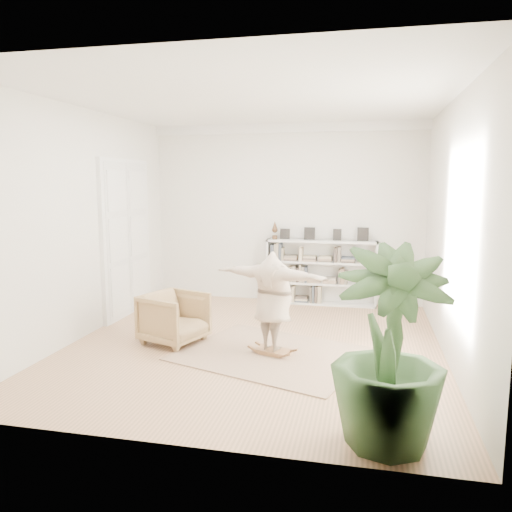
{
  "coord_description": "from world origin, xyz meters",
  "views": [
    {
      "loc": [
        1.59,
        -7.1,
        2.45
      ],
      "look_at": [
        -0.06,
        0.4,
        1.31
      ],
      "focal_mm": 35.0,
      "sensor_mm": 36.0,
      "label": 1
    }
  ],
  "objects_px": {
    "bookshelf": "(321,273)",
    "armchair": "(174,318)",
    "rocker_board": "(273,350)",
    "person": "(273,298)",
    "houseplant": "(389,348)"
  },
  "relations": [
    {
      "from": "rocker_board",
      "to": "houseplant",
      "type": "relative_size",
      "value": 0.29
    },
    {
      "from": "bookshelf",
      "to": "rocker_board",
      "type": "height_order",
      "value": "bookshelf"
    },
    {
      "from": "armchair",
      "to": "rocker_board",
      "type": "relative_size",
      "value": 1.59
    },
    {
      "from": "person",
      "to": "houseplant",
      "type": "xyz_separation_m",
      "value": [
        1.49,
        -2.18,
        0.11
      ]
    },
    {
      "from": "houseplant",
      "to": "bookshelf",
      "type": "bearing_deg",
      "value": 101.54
    },
    {
      "from": "rocker_board",
      "to": "person",
      "type": "relative_size",
      "value": 0.31
    },
    {
      "from": "bookshelf",
      "to": "armchair",
      "type": "distance_m",
      "value": 3.56
    },
    {
      "from": "person",
      "to": "houseplant",
      "type": "distance_m",
      "value": 2.64
    },
    {
      "from": "bookshelf",
      "to": "armchair",
      "type": "xyz_separation_m",
      "value": [
        -1.97,
        -2.96,
        -0.25
      ]
    },
    {
      "from": "armchair",
      "to": "rocker_board",
      "type": "xyz_separation_m",
      "value": [
        1.58,
        -0.23,
        -0.32
      ]
    },
    {
      "from": "armchair",
      "to": "houseplant",
      "type": "height_order",
      "value": "houseplant"
    },
    {
      "from": "rocker_board",
      "to": "person",
      "type": "xyz_separation_m",
      "value": [
        -0.0,
        0.0,
        0.76
      ]
    },
    {
      "from": "bookshelf",
      "to": "houseplant",
      "type": "xyz_separation_m",
      "value": [
        1.1,
        -5.37,
        0.31
      ]
    },
    {
      "from": "bookshelf",
      "to": "rocker_board",
      "type": "relative_size",
      "value": 4.08
    },
    {
      "from": "person",
      "to": "rocker_board",
      "type": "bearing_deg",
      "value": -161.47
    }
  ]
}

